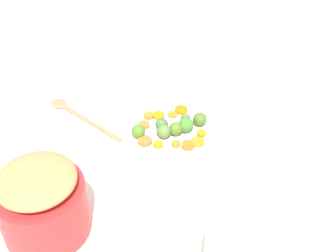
# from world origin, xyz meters

# --- Properties ---
(tabletop) EXTENTS (2.40, 2.40, 0.02)m
(tabletop) POSITION_xyz_m (0.00, 0.00, 0.01)
(tabletop) COLOR white
(tabletop) RESTS_ON ground
(serving_bowl_carrots) EXTENTS (0.24, 0.24, 0.09)m
(serving_bowl_carrots) POSITION_xyz_m (0.01, -0.05, 0.07)
(serving_bowl_carrots) COLOR white
(serving_bowl_carrots) RESTS_ON tabletop
(metal_pot) EXTENTS (0.21, 0.21, 0.14)m
(metal_pot) POSITION_xyz_m (-0.21, 0.29, 0.09)
(metal_pot) COLOR red
(metal_pot) RESTS_ON tabletop
(stuffing_mound) EXTENTS (0.18, 0.18, 0.05)m
(stuffing_mound) POSITION_xyz_m (-0.21, 0.29, 0.19)
(stuffing_mound) COLOR tan
(stuffing_mound) RESTS_ON metal_pot
(carrot_slice_0) EXTENTS (0.04, 0.04, 0.01)m
(carrot_slice_0) POSITION_xyz_m (-0.03, -0.13, 0.12)
(carrot_slice_0) COLOR orange
(carrot_slice_0) RESTS_ON serving_bowl_carrots
(carrot_slice_1) EXTENTS (0.03, 0.03, 0.01)m
(carrot_slice_1) POSITION_xyz_m (-0.06, -0.06, 0.12)
(carrot_slice_1) COLOR orange
(carrot_slice_1) RESTS_ON serving_bowl_carrots
(carrot_slice_2) EXTENTS (0.04, 0.04, 0.01)m
(carrot_slice_2) POSITION_xyz_m (0.03, 0.02, 0.12)
(carrot_slice_2) COLOR orange
(carrot_slice_2) RESTS_ON serving_bowl_carrots
(carrot_slice_3) EXTENTS (0.03, 0.03, 0.01)m
(carrot_slice_3) POSITION_xyz_m (0.07, 0.00, 0.12)
(carrot_slice_3) COLOR orange
(carrot_slice_3) RESTS_ON serving_bowl_carrots
(carrot_slice_4) EXTENTS (0.05, 0.05, 0.01)m
(carrot_slice_4) POSITION_xyz_m (-0.04, 0.02, 0.12)
(carrot_slice_4) COLOR orange
(carrot_slice_4) RESTS_ON serving_bowl_carrots
(carrot_slice_5) EXTENTS (0.04, 0.04, 0.01)m
(carrot_slice_5) POSITION_xyz_m (-0.07, -0.12, 0.11)
(carrot_slice_5) COLOR orange
(carrot_slice_5) RESTS_ON serving_bowl_carrots
(carrot_slice_6) EXTENTS (0.04, 0.04, 0.01)m
(carrot_slice_6) POSITION_xyz_m (0.06, -0.03, 0.12)
(carrot_slice_6) COLOR orange
(carrot_slice_6) RESTS_ON serving_bowl_carrots
(carrot_slice_7) EXTENTS (0.03, 0.03, 0.01)m
(carrot_slice_7) POSITION_xyz_m (-0.06, -0.01, 0.12)
(carrot_slice_7) COLOR orange
(carrot_slice_7) RESTS_ON serving_bowl_carrots
(carrot_slice_8) EXTENTS (0.03, 0.03, 0.01)m
(carrot_slice_8) POSITION_xyz_m (0.06, -0.07, 0.11)
(carrot_slice_8) COLOR orange
(carrot_slice_8) RESTS_ON serving_bowl_carrots
(carrot_slice_9) EXTENTS (0.05, 0.05, 0.01)m
(carrot_slice_9) POSITION_xyz_m (0.08, -0.10, 0.12)
(carrot_slice_9) COLOR orange
(carrot_slice_9) RESTS_ON serving_bowl_carrots
(carrot_slice_10) EXTENTS (0.05, 0.05, 0.01)m
(carrot_slice_10) POSITION_xyz_m (-0.08, -0.09, 0.12)
(carrot_slice_10) COLOR orange
(carrot_slice_10) RESTS_ON serving_bowl_carrots
(brussels_sprout_0) EXTENTS (0.03, 0.03, 0.03)m
(brussels_sprout_0) POSITION_xyz_m (0.03, -0.10, 0.13)
(brussels_sprout_0) COLOR #527630
(brussels_sprout_0) RESTS_ON serving_bowl_carrots
(brussels_sprout_1) EXTENTS (0.04, 0.04, 0.04)m
(brussels_sprout_1) POSITION_xyz_m (0.01, -0.14, 0.13)
(brussels_sprout_1) COLOR #4C6F27
(brussels_sprout_1) RESTS_ON serving_bowl_carrots
(brussels_sprout_2) EXTENTS (0.04, 0.04, 0.04)m
(brussels_sprout_2) POSITION_xyz_m (-0.03, -0.03, 0.13)
(brussels_sprout_2) COLOR #5B7D3A
(brussels_sprout_2) RESTS_ON serving_bowl_carrots
(brussels_sprout_3) EXTENTS (0.04, 0.04, 0.04)m
(brussels_sprout_3) POSITION_xyz_m (0.01, -0.03, 0.13)
(brussels_sprout_3) COLOR #457339
(brussels_sprout_3) RESTS_ON serving_bowl_carrots
(brussels_sprout_4) EXTENTS (0.04, 0.04, 0.04)m
(brussels_sprout_4) POSITION_xyz_m (-0.02, -0.06, 0.13)
(brussels_sprout_4) COLOR #517628
(brussels_sprout_4) RESTS_ON serving_bowl_carrots
(brussels_sprout_5) EXTENTS (0.04, 0.04, 0.04)m
(brussels_sprout_5) POSITION_xyz_m (-0.01, -0.09, 0.13)
(brussels_sprout_5) COLOR #428331
(brussels_sprout_5) RESTS_ON serving_bowl_carrots
(brussels_sprout_6) EXTENTS (0.04, 0.04, 0.04)m
(brussels_sprout_6) POSITION_xyz_m (-0.01, 0.04, 0.13)
(brussels_sprout_6) COLOR #4C7D26
(brussels_sprout_6) RESTS_ON serving_bowl_carrots
(wooden_spoon) EXTENTS (0.26, 0.23, 0.01)m
(wooden_spoon) POSITION_xyz_m (0.24, 0.23, 0.03)
(wooden_spoon) COLOR #BE7A55
(wooden_spoon) RESTS_ON tabletop
(dish_towel) EXTENTS (0.20, 0.20, 0.01)m
(dish_towel) POSITION_xyz_m (0.49, 0.03, 0.02)
(dish_towel) COLOR #CEAC94
(dish_towel) RESTS_ON tabletop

